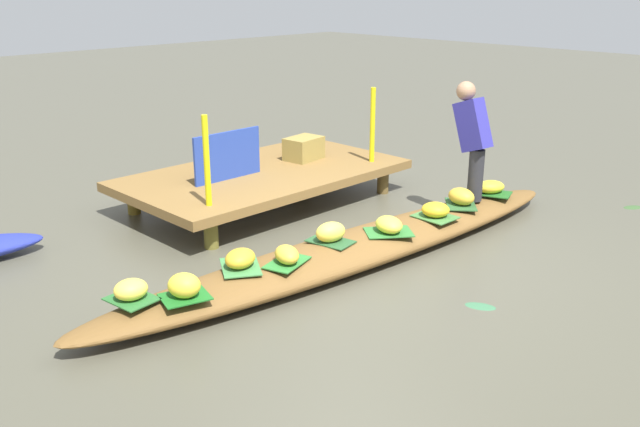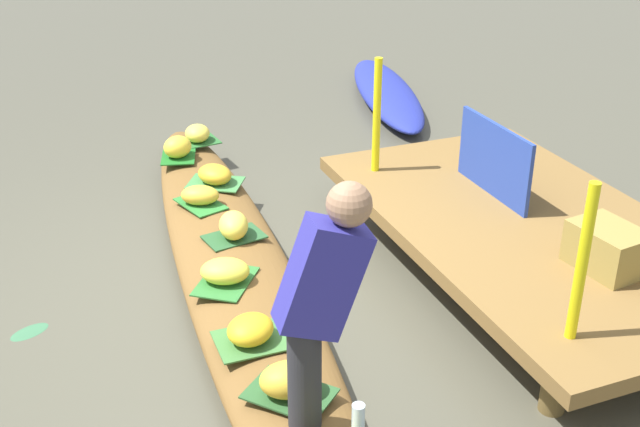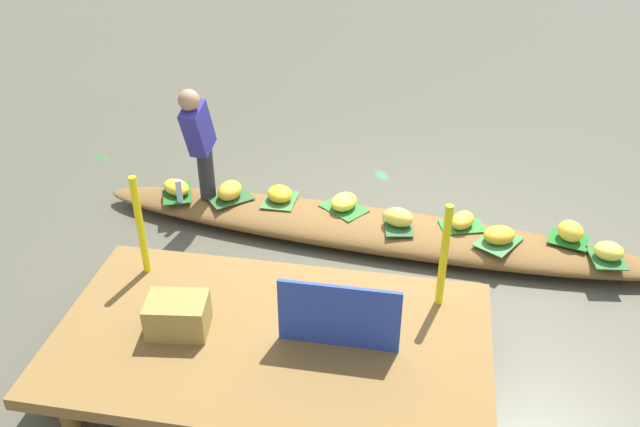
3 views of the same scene
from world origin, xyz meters
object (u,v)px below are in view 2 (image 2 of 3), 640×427
Objects in this scene: moored_boat at (387,93)px; banana_bunch_4 at (289,380)px; banana_bunch_5 at (250,329)px; water_bottle at (358,427)px; produce_crate at (608,248)px; banana_bunch_6 at (215,174)px; banana_bunch_3 at (225,271)px; banana_bunch_2 at (178,147)px; banana_bunch_1 at (234,225)px; banana_bunch_8 at (200,195)px; banana_bunch_7 at (197,133)px; vendor_boat at (236,274)px; market_banner at (494,159)px; vendor_person at (321,297)px.

banana_bunch_4 reaches higher than moored_boat.
banana_bunch_5 is (4.11, -2.85, 0.21)m from moored_boat.
produce_crate is (-0.72, 1.96, 0.16)m from water_bottle.
banana_bunch_3 is at bearing -12.66° from banana_bunch_6.
banana_bunch_2 is 0.81× the size of banana_bunch_3.
banana_bunch_1 reaches higher than banana_bunch_6.
banana_bunch_6 is 1.19× the size of water_bottle.
banana_bunch_1 is at bearing 158.57° from banana_bunch_3.
banana_bunch_3 is 1.03× the size of banana_bunch_6.
banana_bunch_3 is at bearing -6.51° from banana_bunch_8.
banana_bunch_3 is at bearing 176.33° from banana_bunch_5.
banana_bunch_7 is at bearing 173.23° from banana_bunch_4.
vendor_boat is at bearing -8.93° from banana_bunch_6.
market_banner reaches higher than banana_bunch_5.
vendor_boat is 4.53× the size of vendor_person.
vendor_person is (0.24, 0.07, 0.61)m from banana_bunch_4.
banana_bunch_4 is (1.17, 0.00, 0.01)m from banana_bunch_3.
banana_bunch_1 is 1.14× the size of banana_bunch_7.
moored_boat is 9.32× the size of banana_bunch_5.
moored_boat is 10.32× the size of water_bottle.
banana_bunch_3 is 2.33m from produce_crate.
banana_bunch_3 is 1.07× the size of banana_bunch_8.
banana_bunch_1 is 1.15× the size of water_bottle.
produce_crate reaches higher than banana_bunch_4.
banana_bunch_7 is at bearing -153.18° from produce_crate.
water_bottle is (3.13, -0.17, 0.05)m from banana_bunch_6.
vendor_person is 0.63m from water_bottle.
banana_bunch_3 is at bearing -4.93° from banana_bunch_2.
banana_bunch_8 is at bearing 173.49° from banana_bunch_3.
banana_bunch_7 reaches higher than banana_bunch_3.
banana_bunch_7 reaches higher than banana_bunch_5.
banana_bunch_5 is (1.22, -0.26, -0.02)m from banana_bunch_1.
market_banner is (3.19, -0.73, 0.54)m from moored_boat.
moored_boat is 3.89m from banana_bunch_1.
banana_bunch_5 is 1.10× the size of banana_bunch_7.
banana_bunch_7 is 1.31m from banana_bunch_8.
vendor_boat is 0.98m from banana_bunch_5.
vendor_boat is 0.36m from banana_bunch_1.
banana_bunch_1 is 0.93× the size of banana_bunch_3.
banana_bunch_1 is 1.04× the size of banana_bunch_5.
banana_bunch_3 is (2.13, -0.18, -0.02)m from banana_bunch_2.
banana_bunch_7 is at bearing 171.32° from banana_bunch_5.
banana_bunch_5 is at bearing -168.33° from water_bottle.
banana_bunch_6 is 3.01m from produce_crate.
banana_bunch_3 is 1.54m from vendor_person.
banana_bunch_8 is (1.27, -0.30, -0.01)m from banana_bunch_7.
moored_boat is at bearing 152.56° from water_bottle.
banana_bunch_1 is 1.89m from banana_bunch_7.
banana_bunch_2 is 2.68m from market_banner.
banana_bunch_1 is at bearing 8.02° from banana_bunch_8.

